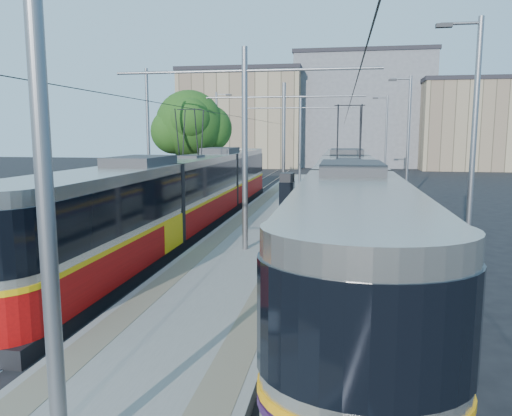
# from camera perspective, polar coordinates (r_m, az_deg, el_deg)

# --- Properties ---
(ground) EXTENTS (160.00, 160.00, 0.00)m
(ground) POSITION_cam_1_polar(r_m,az_deg,el_deg) (10.62, -9.70, -15.93)
(ground) COLOR black
(ground) RESTS_ON ground
(platform) EXTENTS (4.00, 50.00, 0.30)m
(platform) POSITION_cam_1_polar(r_m,az_deg,el_deg) (26.65, 2.39, -0.69)
(platform) COLOR gray
(platform) RESTS_ON ground
(tactile_strip_left) EXTENTS (0.70, 50.00, 0.01)m
(tactile_strip_left) POSITION_cam_1_polar(r_m,az_deg,el_deg) (26.85, -0.68, -0.28)
(tactile_strip_left) COLOR gray
(tactile_strip_left) RESTS_ON platform
(tactile_strip_right) EXTENTS (0.70, 50.00, 0.01)m
(tactile_strip_right) POSITION_cam_1_polar(r_m,az_deg,el_deg) (26.49, 5.51, -0.44)
(tactile_strip_right) COLOR gray
(tactile_strip_right) RESTS_ON platform
(rails) EXTENTS (8.71, 70.00, 0.03)m
(rails) POSITION_cam_1_polar(r_m,az_deg,el_deg) (26.68, 2.39, -0.97)
(rails) COLOR gray
(rails) RESTS_ON ground
(tram_left) EXTENTS (2.43, 29.59, 5.50)m
(tram_left) POSITION_cam_1_polar(r_m,az_deg,el_deg) (23.62, -7.43, 1.89)
(tram_left) COLOR black
(tram_left) RESTS_ON ground
(tram_right) EXTENTS (2.43, 31.90, 5.50)m
(tram_right) POSITION_cam_1_polar(r_m,az_deg,el_deg) (20.64, 10.40, 1.30)
(tram_right) COLOR black
(tram_right) RESTS_ON ground
(catenary) EXTENTS (9.20, 70.00, 7.00)m
(catenary) POSITION_cam_1_polar(r_m,az_deg,el_deg) (23.50, 1.57, 8.80)
(catenary) COLOR slate
(catenary) RESTS_ON platform
(street_lamps) EXTENTS (15.18, 38.22, 8.00)m
(street_lamps) POSITION_cam_1_polar(r_m,az_deg,el_deg) (30.29, 3.40, 8.05)
(street_lamps) COLOR slate
(street_lamps) RESTS_ON ground
(shelter) EXTENTS (0.66, 1.06, 2.31)m
(shelter) POSITION_cam_1_polar(r_m,az_deg,el_deg) (23.09, 3.56, 1.31)
(shelter) COLOR black
(shelter) RESTS_ON platform
(tree) EXTENTS (5.06, 4.67, 7.34)m
(tree) POSITION_cam_1_polar(r_m,az_deg,el_deg) (34.85, -7.05, 9.34)
(tree) COLOR #382314
(tree) RESTS_ON ground
(building_left) EXTENTS (16.32, 12.24, 13.01)m
(building_left) POSITION_cam_1_polar(r_m,az_deg,el_deg) (70.41, -1.31, 10.15)
(building_left) COLOR tan
(building_left) RESTS_ON ground
(building_centre) EXTENTS (18.36, 14.28, 15.27)m
(building_centre) POSITION_cam_1_polar(r_m,az_deg,el_deg) (73.24, 11.92, 10.79)
(building_centre) COLOR gray
(building_centre) RESTS_ON ground
(building_right) EXTENTS (14.28, 10.20, 11.14)m
(building_right) POSITION_cam_1_polar(r_m,az_deg,el_deg) (69.18, 23.86, 8.70)
(building_right) COLOR tan
(building_right) RESTS_ON ground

